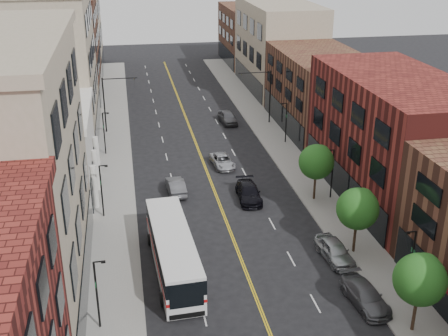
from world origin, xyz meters
TOP-DOWN VIEW (x-y plane):
  - sidewalk_left at (-10.00, 35.00)m, footprint 4.00×110.00m
  - sidewalk_right at (10.00, 35.00)m, footprint 4.00×110.00m
  - bldg_l_white at (-17.00, 31.00)m, footprint 10.00×14.00m
  - bldg_l_far_a at (-17.00, 48.00)m, footprint 10.00×20.00m
  - bldg_l_far_b at (-17.00, 68.00)m, footprint 10.00×20.00m
  - bldg_l_far_c at (-17.00, 86.00)m, footprint 10.00×16.00m
  - bldg_r_mid at (17.00, 24.00)m, footprint 10.00×22.00m
  - bldg_r_far_a at (17.00, 45.00)m, footprint 10.00×20.00m
  - bldg_r_far_b at (17.00, 66.00)m, footprint 10.00×22.00m
  - bldg_r_far_c at (17.00, 86.00)m, footprint 10.00×18.00m
  - tree_r_1 at (9.39, 4.07)m, footprint 3.40×3.40m
  - tree_r_2 at (9.39, 14.07)m, footprint 3.40×3.40m
  - tree_r_3 at (9.39, 24.07)m, footprint 3.40×3.40m
  - lamp_l_1 at (-10.95, 8.00)m, footprint 0.81×0.55m
  - lamp_l_2 at (-10.95, 24.00)m, footprint 0.81×0.55m
  - lamp_l_3 at (-10.95, 40.00)m, footprint 0.81×0.55m
  - lamp_r_1 at (10.95, 8.00)m, footprint 0.81×0.55m
  - lamp_r_2 at (10.95, 24.00)m, footprint 0.81×0.55m
  - lamp_r_3 at (10.95, 40.00)m, footprint 0.81×0.55m
  - signal_mast_left at (-10.27, 48.00)m, footprint 4.49×0.18m
  - signal_mast_right at (10.27, 48.00)m, footprint 4.49×0.18m
  - city_bus at (-5.50, 14.03)m, footprint 3.54×12.90m
  - car_parked_mid at (7.40, 7.31)m, footprint 2.53×5.16m
  - car_parked_far at (7.40, 13.35)m, footprint 2.34×4.86m
  - car_lane_behind at (-3.89, 28.00)m, footprint 1.86×4.68m
  - car_lane_a at (2.99, 25.22)m, footprint 2.36×5.32m
  - car_lane_b at (1.95, 34.00)m, footprint 2.61×4.86m
  - car_lane_c at (5.37, 49.10)m, footprint 2.37×4.96m

SIDE VIEW (x-z plane):
  - sidewalk_left at x=-10.00m, z-range 0.00..0.15m
  - sidewalk_right at x=10.00m, z-range 0.00..0.15m
  - car_lane_b at x=1.95m, z-range 0.00..1.30m
  - car_parked_mid at x=7.40m, z-range 0.00..1.45m
  - car_lane_behind at x=-3.89m, z-range 0.00..1.52m
  - car_lane_a at x=2.99m, z-range 0.00..1.52m
  - car_parked_far at x=7.40m, z-range 0.00..1.60m
  - car_lane_c at x=5.37m, z-range 0.00..1.64m
  - city_bus at x=-5.50m, z-range 0.27..3.55m
  - lamp_l_1 at x=-10.95m, z-range 0.45..5.50m
  - lamp_l_2 at x=-10.95m, z-range 0.45..5.50m
  - lamp_l_3 at x=-10.95m, z-range 0.45..5.50m
  - lamp_r_1 at x=10.95m, z-range 0.45..5.50m
  - lamp_r_2 at x=10.95m, z-range 0.45..5.50m
  - lamp_r_3 at x=10.95m, z-range 0.45..5.50m
  - bldg_l_white at x=-17.00m, z-range 0.00..8.00m
  - tree_r_1 at x=9.39m, z-range 1.33..6.92m
  - tree_r_2 at x=9.39m, z-range 1.33..6.92m
  - tree_r_3 at x=9.39m, z-range 1.33..6.92m
  - signal_mast_left at x=-10.27m, z-range 1.05..8.25m
  - signal_mast_right at x=10.27m, z-range 1.05..8.25m
  - bldg_r_far_a at x=17.00m, z-range 0.00..10.00m
  - bldg_r_far_c at x=17.00m, z-range 0.00..11.00m
  - bldg_r_mid at x=17.00m, z-range 0.00..12.00m
  - bldg_r_far_b at x=17.00m, z-range 0.00..14.00m
  - bldg_l_far_b at x=-17.00m, z-range 0.00..15.00m
  - bldg_l_far_a at x=-17.00m, z-range 0.00..18.00m
  - bldg_l_far_c at x=-17.00m, z-range 0.00..20.00m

